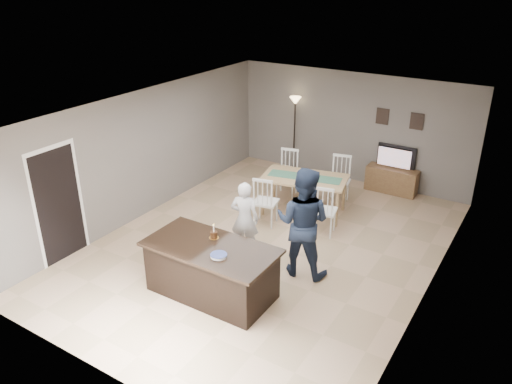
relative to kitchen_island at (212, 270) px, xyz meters
The scene contains 14 objects.
floor 1.86m from the kitchen_island, 90.00° to the left, with size 8.00×8.00×0.00m, color tan.
room_shell 2.18m from the kitchen_island, 90.00° to the left, with size 8.00×8.00×8.00m.
kitchen_island is the anchor object (origin of this frame).
tv_console 5.70m from the kitchen_island, 77.84° to the left, with size 1.20×0.40×0.60m, color brown.
television 5.78m from the kitchen_island, 77.99° to the left, with size 0.91×0.12×0.53m, color black.
tv_screen_glow 5.70m from the kitchen_island, 77.82° to the left, with size 0.78×0.78×0.00m, color orange.
picture_frames 6.03m from the kitchen_island, 78.74° to the left, with size 1.10×0.02×0.38m.
doorway 3.14m from the kitchen_island, behind, with size 0.00×2.10×2.65m.
woman 1.40m from the kitchen_island, 99.81° to the left, with size 0.53×0.35×1.46m, color silver.
man 1.74m from the kitchen_island, 54.87° to the left, with size 0.96×0.75×1.98m, color #192339.
birthday_cake 0.57m from the kitchen_island, 114.74° to the left, with size 0.16×0.16×0.25m.
plate_stack 0.58m from the kitchen_island, 32.35° to the right, with size 0.26×0.26×0.04m.
dining_table 3.48m from the kitchen_island, 91.39° to the left, with size 2.09×2.33×1.09m.
floor_lamp 5.88m from the kitchen_island, 104.64° to the left, with size 0.29×0.29×1.97m.
Camera 1 is at (4.24, -7.24, 4.96)m, focal length 35.00 mm.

